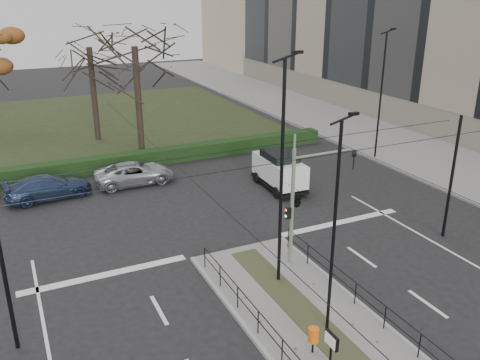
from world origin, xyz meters
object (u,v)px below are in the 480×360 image
(parked_car_fourth, at_px, (135,173))
(streetlamp_median_near, at_px, (335,228))
(info_panel, at_px, (331,347))
(parked_car_third, at_px, (48,187))
(streetlamp_median_far, at_px, (282,173))
(bare_tree_center, at_px, (90,54))
(streetlamp_sidewalk, at_px, (381,94))
(traffic_light, at_px, (299,197))
(litter_bin, at_px, (313,335))
(bare_tree_near, at_px, (135,55))
(white_van, at_px, (279,169))

(parked_car_fourth, bearing_deg, streetlamp_median_near, -172.15)
(info_panel, xyz_separation_m, parked_car_third, (-5.69, 19.54, -1.13))
(streetlamp_median_far, bearing_deg, bare_tree_center, 96.25)
(streetlamp_median_near, bearing_deg, streetlamp_sidewalk, 46.12)
(streetlamp_median_far, height_order, streetlamp_sidewalk, streetlamp_median_far)
(streetlamp_median_near, bearing_deg, parked_car_third, 113.81)
(traffic_light, bearing_deg, bare_tree_center, 99.93)
(litter_bin, relative_size, parked_car_third, 0.19)
(streetlamp_sidewalk, bearing_deg, traffic_light, -141.15)
(parked_car_fourth, xyz_separation_m, bare_tree_near, (1.70, 4.73, 6.51))
(parked_car_third, bearing_deg, litter_bin, -166.29)
(litter_bin, distance_m, parked_car_fourth, 18.08)
(streetlamp_median_far, bearing_deg, litter_bin, -105.34)
(streetlamp_median_far, xyz_separation_m, white_van, (5.22, 9.23, -3.58))
(bare_tree_center, xyz_separation_m, bare_tree_near, (1.95, -5.99, 0.49))
(bare_tree_near, bearing_deg, white_van, -57.08)
(info_panel, height_order, streetlamp_median_far, streetlamp_median_far)
(bare_tree_center, bearing_deg, bare_tree_near, -71.97)
(litter_bin, bearing_deg, parked_car_fourth, 93.91)
(parked_car_fourth, bearing_deg, bare_tree_center, 1.22)
(litter_bin, relative_size, parked_car_fourth, 0.19)
(parked_car_third, relative_size, white_van, 1.12)
(parked_car_fourth, bearing_deg, litter_bin, -176.19)
(litter_bin, bearing_deg, streetlamp_sidewalk, 45.46)
(info_panel, xyz_separation_m, streetlamp_median_far, (1.81, 6.10, 2.96))
(streetlamp_median_far, distance_m, bare_tree_center, 24.63)
(parked_car_third, xyz_separation_m, parked_car_fourth, (5.08, 0.25, -0.02))
(info_panel, relative_size, bare_tree_near, 0.21)
(parked_car_fourth, bearing_deg, streetlamp_sidewalk, -98.23)
(litter_bin, height_order, streetlamp_sidewalk, streetlamp_sidewalk)
(streetlamp_median_near, distance_m, streetlamp_sidewalk, 20.55)
(streetlamp_sidewalk, relative_size, parked_car_fourth, 1.82)
(streetlamp_median_far, height_order, white_van, streetlamp_median_far)
(traffic_light, relative_size, bare_tree_near, 0.51)
(info_panel, distance_m, streetlamp_median_far, 7.02)
(streetlamp_median_near, relative_size, white_van, 1.80)
(streetlamp_median_near, bearing_deg, white_van, 67.61)
(white_van, relative_size, bare_tree_center, 0.45)
(bare_tree_center, bearing_deg, streetlamp_median_far, -83.75)
(streetlamp_median_near, bearing_deg, streetlamp_median_far, 89.57)
(streetlamp_median_near, bearing_deg, parked_car_fourth, 97.95)
(parked_car_fourth, distance_m, white_van, 8.86)
(streetlamp_sidewalk, bearing_deg, bare_tree_near, 154.55)
(traffic_light, bearing_deg, parked_car_third, 125.68)
(streetlamp_median_near, distance_m, bare_tree_center, 28.16)
(litter_bin, distance_m, parked_car_third, 18.87)
(streetlamp_median_near, height_order, streetlamp_sidewalk, streetlamp_sidewalk)
(info_panel, height_order, parked_car_third, info_panel)
(traffic_light, xyz_separation_m, litter_bin, (-2.62, -5.35, -2.35))
(white_van, bearing_deg, streetlamp_median_near, -112.39)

